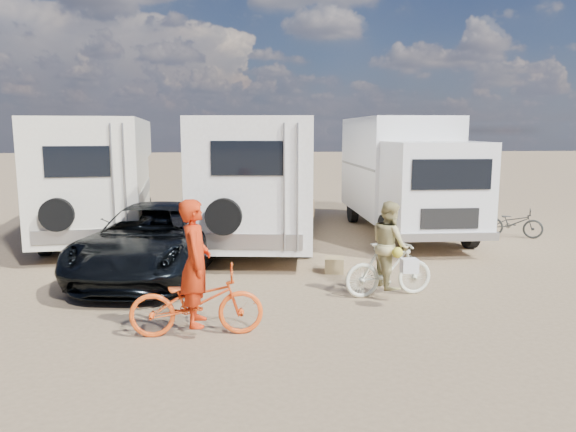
{
  "coord_description": "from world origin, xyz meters",
  "views": [
    {
      "loc": [
        -1.13,
        -9.32,
        3.1
      ],
      "look_at": [
        0.03,
        1.99,
        1.3
      ],
      "focal_mm": 33.64,
      "sensor_mm": 36.0,
      "label": 1
    }
  ],
  "objects": [
    {
      "name": "ground",
      "position": [
        0.0,
        0.0,
        0.0
      ],
      "size": [
        140.0,
        140.0,
        0.0
      ],
      "primitive_type": "plane",
      "color": "#937958",
      "rests_on": "ground"
    },
    {
      "name": "rider_woman",
      "position": [
        1.77,
        0.31,
        0.82
      ],
      "size": [
        0.71,
        0.87,
        1.64
      ],
      "primitive_type": "imported",
      "rotation": [
        0.0,
        0.0,
        1.69
      ],
      "color": "tan",
      "rests_on": "ground"
    },
    {
      "name": "bike_parked",
      "position": [
        7.05,
        5.52,
        0.43
      ],
      "size": [
        1.71,
        1.28,
        0.86
      ],
      "primitive_type": "imported",
      "rotation": [
        0.0,
        0.0,
        1.08
      ],
      "color": "#242624",
      "rests_on": "ground"
    },
    {
      "name": "rider_man",
      "position": [
        -1.71,
        -1.33,
        0.96
      ],
      "size": [
        0.47,
        0.71,
        1.92
      ],
      "primitive_type": "imported",
      "rotation": [
        0.0,
        0.0,
        1.58
      ],
      "color": "red",
      "rests_on": "ground"
    },
    {
      "name": "cooler",
      "position": [
        -2.32,
        3.3,
        0.21
      ],
      "size": [
        0.52,
        0.38,
        0.41
      ],
      "primitive_type": "cube",
      "rotation": [
        0.0,
        0.0,
        -0.01
      ],
      "color": "navy",
      "rests_on": "ground"
    },
    {
      "name": "crate",
      "position": [
        1.07,
        2.12,
        0.16
      ],
      "size": [
        0.48,
        0.48,
        0.33
      ],
      "primitive_type": "cube",
      "rotation": [
        0.0,
        0.0,
        -0.19
      ],
      "color": "olive",
      "rests_on": "ground"
    },
    {
      "name": "box_truck",
      "position": [
        4.04,
        6.42,
        1.76
      ],
      "size": [
        2.7,
        7.26,
        3.51
      ],
      "primitive_type": null,
      "rotation": [
        0.0,
        0.0,
        -0.02
      ],
      "color": "white",
      "rests_on": "ground"
    },
    {
      "name": "rv_main",
      "position": [
        -0.18,
        6.59,
        1.71
      ],
      "size": [
        4.02,
        9.67,
        3.41
      ],
      "primitive_type": null,
      "rotation": [
        0.0,
        0.0,
        -0.14
      ],
      "color": "silver",
      "rests_on": "ground"
    },
    {
      "name": "rv_left",
      "position": [
        -4.95,
        6.91,
        1.71
      ],
      "size": [
        3.3,
        7.94,
        3.42
      ],
      "primitive_type": null,
      "rotation": [
        0.0,
        0.0,
        0.1
      ],
      "color": "beige",
      "rests_on": "ground"
    },
    {
      "name": "dark_suv",
      "position": [
        -2.83,
        2.45,
        0.76
      ],
      "size": [
        3.37,
        5.78,
        1.51
      ],
      "primitive_type": "imported",
      "rotation": [
        0.0,
        0.0,
        -0.17
      ],
      "color": "black",
      "rests_on": "ground"
    },
    {
      "name": "bike_man",
      "position": [
        -1.71,
        -1.33,
        0.53
      ],
      "size": [
        2.03,
        0.73,
        1.06
      ],
      "primitive_type": "imported",
      "rotation": [
        0.0,
        0.0,
        1.58
      ],
      "color": "#EC4F15",
      "rests_on": "ground"
    },
    {
      "name": "bike_woman",
      "position": [
        1.77,
        0.31,
        0.52
      ],
      "size": [
        1.77,
        0.7,
        1.04
      ],
      "primitive_type": "imported",
      "rotation": [
        0.0,
        0.0,
        1.69
      ],
      "color": "silver",
      "rests_on": "ground"
    }
  ]
}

